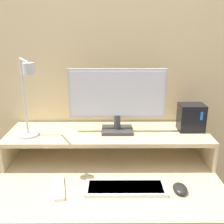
{
  "coord_description": "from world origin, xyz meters",
  "views": [
    {
      "loc": [
        0.01,
        -0.83,
        1.48
      ],
      "look_at": [
        0.02,
        0.38,
        1.09
      ],
      "focal_mm": 42.0,
      "sensor_mm": 36.0,
      "label": 1
    }
  ],
  "objects_px": {
    "desk_lamp": "(27,103)",
    "keyboard": "(126,188)",
    "remote_control": "(59,188)",
    "mouse": "(180,189)",
    "monitor": "(117,97)",
    "router_dock": "(191,117)"
  },
  "relations": [
    {
      "from": "mouse",
      "to": "desk_lamp",
      "type": "bearing_deg",
      "value": 163.46
    },
    {
      "from": "router_dock",
      "to": "remote_control",
      "type": "bearing_deg",
      "value": -154.61
    },
    {
      "from": "keyboard",
      "to": "desk_lamp",
      "type": "bearing_deg",
      "value": 157.2
    },
    {
      "from": "router_dock",
      "to": "remote_control",
      "type": "distance_m",
      "value": 0.8
    },
    {
      "from": "desk_lamp",
      "to": "keyboard",
      "type": "xyz_separation_m",
      "value": [
        0.48,
        -0.2,
        -0.35
      ]
    },
    {
      "from": "router_dock",
      "to": "keyboard",
      "type": "xyz_separation_m",
      "value": [
        -0.38,
        -0.33,
        -0.23
      ]
    },
    {
      "from": "monitor",
      "to": "desk_lamp",
      "type": "bearing_deg",
      "value": -165.89
    },
    {
      "from": "keyboard",
      "to": "remote_control",
      "type": "bearing_deg",
      "value": 178.82
    },
    {
      "from": "keyboard",
      "to": "monitor",
      "type": "bearing_deg",
      "value": 95.86
    },
    {
      "from": "router_dock",
      "to": "mouse",
      "type": "height_order",
      "value": "router_dock"
    },
    {
      "from": "mouse",
      "to": "remote_control",
      "type": "xyz_separation_m",
      "value": [
        -0.56,
        0.02,
        -0.01
      ]
    },
    {
      "from": "monitor",
      "to": "remote_control",
      "type": "height_order",
      "value": "monitor"
    },
    {
      "from": "monitor",
      "to": "keyboard",
      "type": "distance_m",
      "value": 0.47
    },
    {
      "from": "monitor",
      "to": "remote_control",
      "type": "bearing_deg",
      "value": -131.84
    },
    {
      "from": "mouse",
      "to": "remote_control",
      "type": "height_order",
      "value": "mouse"
    },
    {
      "from": "desk_lamp",
      "to": "mouse",
      "type": "distance_m",
      "value": 0.84
    },
    {
      "from": "desk_lamp",
      "to": "remote_control",
      "type": "bearing_deg",
      "value": -48.65
    },
    {
      "from": "desk_lamp",
      "to": "remote_control",
      "type": "height_order",
      "value": "desk_lamp"
    },
    {
      "from": "router_dock",
      "to": "remote_control",
      "type": "xyz_separation_m",
      "value": [
        -0.69,
        -0.33,
        -0.23
      ]
    },
    {
      "from": "monitor",
      "to": "mouse",
      "type": "relative_size",
      "value": 5.7
    },
    {
      "from": "router_dock",
      "to": "mouse",
      "type": "relative_size",
      "value": 1.66
    },
    {
      "from": "router_dock",
      "to": "mouse",
      "type": "xyz_separation_m",
      "value": [
        -0.13,
        -0.35,
        -0.22
      ]
    }
  ]
}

